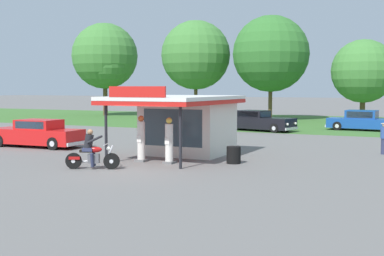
# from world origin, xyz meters

# --- Properties ---
(ground_plane) EXTENTS (300.00, 300.00, 0.00)m
(ground_plane) POSITION_xyz_m (0.00, 0.00, 0.00)
(ground_plane) COLOR slate
(grass_verge_strip) EXTENTS (120.00, 24.00, 0.01)m
(grass_verge_strip) POSITION_xyz_m (0.00, 30.00, 0.00)
(grass_verge_strip) COLOR #3D6B2D
(grass_verge_strip) RESTS_ON ground
(service_station_kiosk) EXTENTS (4.43, 6.71, 3.26)m
(service_station_kiosk) POSITION_xyz_m (-0.18, 4.96, 1.63)
(service_station_kiosk) COLOR silver
(service_station_kiosk) RESTS_ON ground
(gas_pump_nearside) EXTENTS (0.44, 0.44, 2.00)m
(gas_pump_nearside) POSITION_xyz_m (-0.86, 2.02, 0.92)
(gas_pump_nearside) COLOR slate
(gas_pump_nearside) RESTS_ON ground
(gas_pump_offside) EXTENTS (0.44, 0.44, 1.95)m
(gas_pump_offside) POSITION_xyz_m (0.51, 2.02, 0.89)
(gas_pump_offside) COLOR slate
(gas_pump_offside) RESTS_ON ground
(motorcycle_with_rider) EXTENTS (2.03, 0.99, 1.58)m
(motorcycle_with_rider) POSITION_xyz_m (-1.54, -0.63, 0.65)
(motorcycle_with_rider) COLOR black
(motorcycle_with_rider) RESTS_ON ground
(featured_classic_sedan) EXTENTS (5.54, 2.05, 1.49)m
(featured_classic_sedan) POSITION_xyz_m (-8.89, 4.38, 0.69)
(featured_classic_sedan) COLOR red
(featured_classic_sedan) RESTS_ON ground
(parked_car_back_row_centre_left) EXTENTS (5.55, 2.22, 1.51)m
(parked_car_back_row_centre_left) POSITION_xyz_m (5.70, 23.23, 0.68)
(parked_car_back_row_centre_left) COLOR #19479E
(parked_car_back_row_centre_left) RESTS_ON ground
(parked_car_back_row_far_right) EXTENTS (5.75, 3.04, 1.51)m
(parked_car_back_row_far_right) POSITION_xyz_m (-1.35, 19.59, 0.69)
(parked_car_back_row_far_right) COLOR black
(parked_car_back_row_far_right) RESTS_ON ground
(parked_car_second_row_spare) EXTENTS (5.49, 2.05, 1.52)m
(parked_car_second_row_spare) POSITION_xyz_m (-7.16, 21.49, 0.68)
(parked_car_second_row_spare) COLOR beige
(parked_car_second_row_spare) RESTS_ON ground
(bystander_admiring_sedan) EXTENTS (0.34, 0.34, 1.71)m
(bystander_admiring_sedan) POSITION_xyz_m (-4.50, 16.16, 0.91)
(bystander_admiring_sedan) COLOR brown
(bystander_admiring_sedan) RESTS_ON ground
(bystander_leaning_by_kiosk) EXTENTS (0.34, 0.34, 1.52)m
(bystander_leaning_by_kiosk) POSITION_xyz_m (8.40, 9.14, 0.80)
(bystander_leaning_by_kiosk) COLOR #2D3351
(bystander_leaning_by_kiosk) RESTS_ON ground
(tree_oak_far_left) EXTENTS (7.26, 7.26, 10.24)m
(tree_oak_far_left) POSITION_xyz_m (-12.72, 32.67, 6.40)
(tree_oak_far_left) COLOR brown
(tree_oak_far_left) RESTS_ON ground
(tree_oak_right) EXTENTS (7.55, 7.55, 10.31)m
(tree_oak_right) POSITION_xyz_m (-4.44, 32.63, 6.37)
(tree_oak_right) COLOR brown
(tree_oak_right) RESTS_ON ground
(tree_oak_distant_spare) EXTENTS (7.47, 7.47, 10.52)m
(tree_oak_distant_spare) POSITION_xyz_m (-23.59, 31.98, 6.57)
(tree_oak_distant_spare) COLOR brown
(tree_oak_distant_spare) RESTS_ON ground
(tree_oak_left) EXTENTS (5.87, 5.87, 7.66)m
(tree_oak_left) POSITION_xyz_m (4.18, 33.15, 4.58)
(tree_oak_left) COLOR brown
(tree_oak_left) RESTS_ON ground
(spare_tire_stack) EXTENTS (0.60, 0.60, 0.72)m
(spare_tire_stack) POSITION_xyz_m (2.96, 3.20, 0.36)
(spare_tire_stack) COLOR black
(spare_tire_stack) RESTS_ON ground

